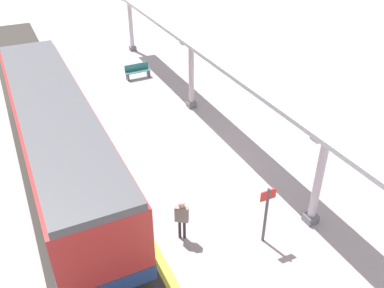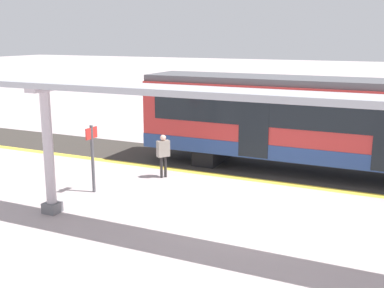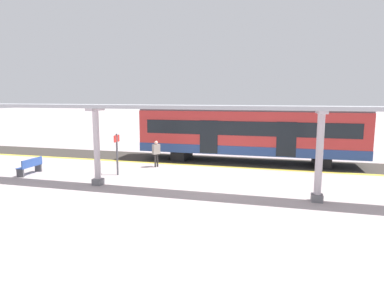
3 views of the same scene
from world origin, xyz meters
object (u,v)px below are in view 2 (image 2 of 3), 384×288
at_px(platform_info_sign, 92,152).
at_px(passenger_waiting_near_edge, 163,151).
at_px(canopy_pillar_second, 48,151).
at_px(train_near_carriage, 325,125).

height_order(platform_info_sign, passenger_waiting_near_edge, platform_info_sign).
bearing_deg(canopy_pillar_second, platform_info_sign, -179.04).
height_order(train_near_carriage, passenger_waiting_near_edge, train_near_carriage).
distance_m(train_near_carriage, passenger_waiting_near_edge, 5.90).
relative_size(canopy_pillar_second, platform_info_sign, 1.64).
height_order(canopy_pillar_second, platform_info_sign, canopy_pillar_second).
xyz_separation_m(train_near_carriage, platform_info_sign, (5.25, -6.36, -0.50)).
bearing_deg(passenger_waiting_near_edge, train_near_carriage, 119.44).
height_order(train_near_carriage, platform_info_sign, train_near_carriage).
xyz_separation_m(platform_info_sign, passenger_waiting_near_edge, (-2.38, 1.28, -0.35)).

